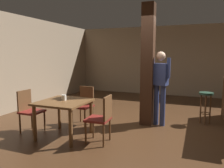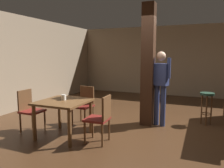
{
  "view_description": "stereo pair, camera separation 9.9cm",
  "coord_description": "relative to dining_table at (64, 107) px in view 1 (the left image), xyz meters",
  "views": [
    {
      "loc": [
        0.97,
        -4.63,
        1.65
      ],
      "look_at": [
        -0.79,
        -0.15,
        1.0
      ],
      "focal_mm": 35.0,
      "sensor_mm": 36.0,
      "label": 1
    },
    {
      "loc": [
        1.07,
        -4.59,
        1.65
      ],
      "look_at": [
        -0.79,
        -0.15,
        1.0
      ],
      "focal_mm": 35.0,
      "sensor_mm": 36.0,
      "label": 2
    }
  ],
  "objects": [
    {
      "name": "chair_east",
      "position": [
        0.83,
        -0.01,
        -0.11
      ],
      "size": [
        0.44,
        0.44,
        0.89
      ],
      "color": "maroon",
      "rests_on": "ground_plane"
    },
    {
      "name": "wall_left",
      "position": [
        -2.53,
        1.03,
        0.79
      ],
      "size": [
        0.1,
        9.0,
        2.8
      ],
      "primitive_type": "cube",
      "color": "gray",
      "rests_on": "ground_plane"
    },
    {
      "name": "napkin_cup",
      "position": [
        -0.03,
        0.06,
        0.18
      ],
      "size": [
        0.1,
        0.1,
        0.11
      ],
      "primitive_type": "cylinder",
      "color": "silver",
      "rests_on": "dining_table"
    },
    {
      "name": "pillar",
      "position": [
        1.36,
        1.42,
        0.79
      ],
      "size": [
        0.28,
        0.28,
        2.8
      ],
      "primitive_type": "cube",
      "color": "#382114",
      "rests_on": "ground_plane"
    },
    {
      "name": "standing_person",
      "position": [
        1.65,
        1.45,
        0.39
      ],
      "size": [
        0.47,
        0.28,
        1.72
      ],
      "color": "navy",
      "rests_on": "ground_plane"
    },
    {
      "name": "ground_plane",
      "position": [
        1.47,
        1.03,
        -0.61
      ],
      "size": [
        10.8,
        10.8,
        0.0
      ],
      "primitive_type": "plane",
      "color": "#422816"
    },
    {
      "name": "bar_stool_near",
      "position": [
        2.66,
        1.94,
        -0.05
      ],
      "size": [
        0.32,
        0.32,
        0.76
      ],
      "color": "#1E3828",
      "rests_on": "ground_plane"
    },
    {
      "name": "wall_back",
      "position": [
        1.47,
        5.53,
        0.79
      ],
      "size": [
        8.0,
        0.1,
        2.8
      ],
      "primitive_type": "cube",
      "color": "gray",
      "rests_on": "ground_plane"
    },
    {
      "name": "chair_west",
      "position": [
        -0.85,
        -0.03,
        -0.11
      ],
      "size": [
        0.42,
        0.42,
        0.89
      ],
      "color": "maroon",
      "rests_on": "ground_plane"
    },
    {
      "name": "dining_table",
      "position": [
        0.0,
        0.0,
        0.0
      ],
      "size": [
        0.94,
        0.94,
        0.74
      ],
      "color": "brown",
      "rests_on": "ground_plane"
    },
    {
      "name": "chair_north",
      "position": [
        -0.02,
        0.86,
        -0.11
      ],
      "size": [
        0.45,
        0.45,
        0.89
      ],
      "color": "maroon",
      "rests_on": "ground_plane"
    }
  ]
}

